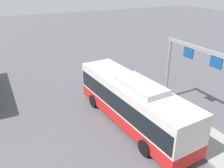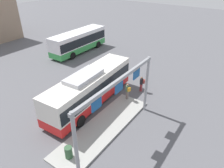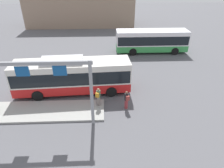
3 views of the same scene
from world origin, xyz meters
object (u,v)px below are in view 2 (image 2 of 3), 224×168
(person_boarding, at_px, (142,84))
(person_waiting_near, at_px, (127,91))
(trash_bin, at_px, (69,152))
(bus_main, at_px, (90,87))
(bus_background_left, at_px, (79,40))

(person_boarding, height_order, person_waiting_near, person_waiting_near)
(person_waiting_near, bearing_deg, trash_bin, 112.29)
(trash_bin, bearing_deg, bus_main, 26.91)
(person_boarding, relative_size, person_waiting_near, 1.00)
(trash_bin, bearing_deg, bus_background_left, 40.60)
(bus_main, xyz_separation_m, trash_bin, (-6.00, -3.05, -1.20))
(person_waiting_near, bearing_deg, person_boarding, -78.63)
(bus_background_left, height_order, trash_bin, bus_background_left)
(bus_main, xyz_separation_m, person_waiting_near, (2.42, -2.59, -0.76))
(person_boarding, height_order, trash_bin, person_boarding)
(bus_main, height_order, person_boarding, bus_main)
(bus_background_left, bearing_deg, trash_bin, -139.40)
(bus_main, distance_m, bus_background_left, 14.17)
(person_waiting_near, xyz_separation_m, trash_bin, (-8.43, -0.45, -0.44))
(person_waiting_near, relative_size, trash_bin, 1.86)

